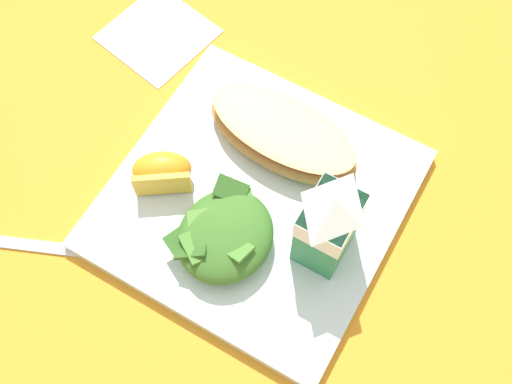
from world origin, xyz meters
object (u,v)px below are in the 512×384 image
object	(u,v)px
milk_carton	(329,223)
white_plate	(256,199)
orange_wedge_front	(162,171)
green_salad_pile	(224,235)
cheesy_pizza_bread	(283,134)
paper_napkin	(158,34)
metal_fork	(89,252)

from	to	relation	value
milk_carton	white_plate	bearing A→B (deg)	-99.36
white_plate	milk_carton	bearing A→B (deg)	80.64
orange_wedge_front	green_salad_pile	bearing A→B (deg)	72.57
cheesy_pizza_bread	paper_napkin	world-z (taller)	cheesy_pizza_bread
paper_napkin	orange_wedge_front	bearing A→B (deg)	36.12
cheesy_pizza_bread	paper_napkin	size ratio (longest dim) A/B	1.58
milk_carton	orange_wedge_front	bearing A→B (deg)	-84.33
milk_carton	paper_napkin	bearing A→B (deg)	-116.35
milk_carton	orange_wedge_front	size ratio (longest dim) A/B	1.57
white_plate	milk_carton	xyz separation A→B (m)	(0.01, 0.08, 0.07)
orange_wedge_front	metal_fork	xyz separation A→B (m)	(0.10, -0.03, -0.03)
paper_napkin	metal_fork	size ratio (longest dim) A/B	0.61
white_plate	green_salad_pile	bearing A→B (deg)	-1.81
white_plate	metal_fork	size ratio (longest dim) A/B	1.55
metal_fork	cheesy_pizza_bread	bearing A→B (deg)	150.94
white_plate	paper_napkin	xyz separation A→B (m)	(-0.13, -0.21, -0.01)
orange_wedge_front	paper_napkin	bearing A→B (deg)	-143.88
cheesy_pizza_bread	metal_fork	size ratio (longest dim) A/B	0.96
green_salad_pile	white_plate	bearing A→B (deg)	178.19
green_salad_pile	paper_napkin	size ratio (longest dim) A/B	0.94
metal_fork	orange_wedge_front	bearing A→B (deg)	165.38
orange_wedge_front	metal_fork	bearing A→B (deg)	-14.62
green_salad_pile	milk_carton	size ratio (longest dim) A/B	0.94
green_salad_pile	orange_wedge_front	distance (m)	0.09
milk_carton	orange_wedge_front	distance (m)	0.18
milk_carton	metal_fork	bearing A→B (deg)	-59.64
green_salad_pile	orange_wedge_front	xyz separation A→B (m)	(-0.03, -0.09, -0.00)
milk_carton	paper_napkin	xyz separation A→B (m)	(-0.14, -0.29, -0.07)
paper_napkin	cheesy_pizza_bread	bearing A→B (deg)	72.47
metal_fork	white_plate	bearing A→B (deg)	138.30
green_salad_pile	metal_fork	size ratio (longest dim) A/B	0.57
cheesy_pizza_bread	milk_carton	xyz separation A→B (m)	(0.08, 0.09, 0.04)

